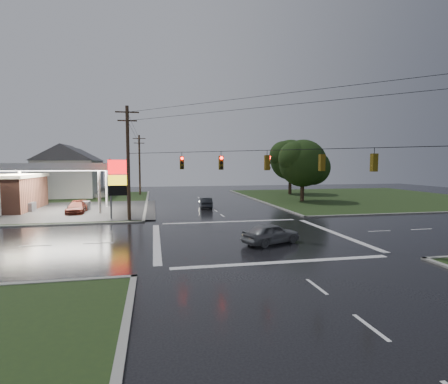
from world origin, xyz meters
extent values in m
plane|color=black|center=(0.00, 0.00, 0.00)|extent=(120.00, 120.00, 0.00)
cube|color=#1F3116|center=(-26.00, 26.00, 0.04)|extent=(36.00, 36.00, 0.08)
cube|color=#1F3116|center=(26.00, 26.00, 0.04)|extent=(36.00, 36.00, 0.08)
cube|color=#2D2D2D|center=(-20.00, 18.00, 0.09)|extent=(26.00, 18.00, 0.02)
cylinder|color=silver|center=(-13.00, 15.00, 2.50)|extent=(0.30, 0.30, 5.00)
cylinder|color=silver|center=(-23.00, 21.00, 2.50)|extent=(0.30, 0.30, 5.00)
cylinder|color=silver|center=(-13.00, 21.00, 2.50)|extent=(0.30, 0.30, 5.00)
cube|color=silver|center=(-18.00, 18.00, 5.20)|extent=(12.00, 8.00, 0.80)
cube|color=white|center=(-18.00, 18.00, 4.78)|extent=(11.40, 7.40, 0.04)
cube|color=#59595E|center=(-21.00, 18.00, 0.55)|extent=(0.80, 1.60, 1.10)
cube|color=#59595E|center=(-15.00, 18.00, 0.55)|extent=(0.80, 1.60, 1.10)
cylinder|color=#59595E|center=(-11.30, 10.50, 3.00)|extent=(0.16, 0.16, 6.00)
cylinder|color=#59595E|center=(-9.70, 10.50, 3.00)|extent=(0.16, 0.16, 6.00)
cube|color=#FA0D11|center=(-10.50, 10.50, 5.20)|extent=(2.00, 0.35, 1.40)
cube|color=yellow|center=(-10.50, 10.50, 3.90)|extent=(2.00, 0.35, 1.00)
cube|color=black|center=(-10.50, 10.50, 2.90)|extent=(2.00, 0.35, 1.00)
cylinder|color=#382619|center=(-9.50, 9.50, 5.50)|extent=(0.32, 0.32, 11.00)
cube|color=#382619|center=(-9.50, 9.50, 10.40)|extent=(2.20, 0.12, 0.12)
cube|color=#382619|center=(-9.50, 9.50, 9.60)|extent=(1.80, 0.12, 0.12)
cylinder|color=#382619|center=(-9.50, 38.00, 5.25)|extent=(0.32, 0.32, 10.50)
cube|color=#382619|center=(-9.50, 38.00, 9.90)|extent=(2.20, 0.12, 0.12)
cube|color=#382619|center=(-9.50, 38.00, 9.10)|extent=(1.80, 0.12, 0.12)
cube|color=#59470C|center=(-4.75, 4.75, 5.60)|extent=(0.34, 0.34, 1.10)
cylinder|color=#FF0C07|center=(-4.75, 4.55, 5.98)|extent=(0.22, 0.08, 0.22)
cube|color=#59470C|center=(-1.90, 1.90, 5.60)|extent=(0.34, 0.34, 1.10)
cylinder|color=#FF0C07|center=(-1.90, 1.70, 5.98)|extent=(0.22, 0.08, 0.22)
cube|color=#59470C|center=(0.95, -0.95, 5.60)|extent=(0.34, 0.34, 1.10)
cylinder|color=#FF0C07|center=(1.15, -0.95, 5.98)|extent=(0.08, 0.22, 0.22)
cube|color=#59470C|center=(3.80, -3.80, 5.60)|extent=(0.34, 0.34, 1.10)
cylinder|color=#FF0C07|center=(3.80, -3.60, 5.98)|extent=(0.22, 0.08, 0.22)
cube|color=#59470C|center=(6.08, -6.08, 5.60)|extent=(0.34, 0.34, 1.10)
cylinder|color=#FF0C07|center=(6.08, -5.88, 5.98)|extent=(0.22, 0.08, 0.22)
cube|color=silver|center=(-21.00, 36.00, 3.00)|extent=(9.00, 8.00, 6.00)
cube|color=gray|center=(-15.70, 36.00, 0.40)|extent=(1.60, 4.80, 0.80)
cube|color=silver|center=(-22.00, 48.00, 3.00)|extent=(9.00, 8.00, 6.00)
cube|color=gray|center=(-16.70, 48.00, 0.40)|extent=(1.60, 4.80, 0.80)
cylinder|color=black|center=(14.00, 22.00, 2.52)|extent=(0.56, 0.56, 5.04)
sphere|color=black|center=(14.00, 22.00, 5.58)|extent=(6.80, 6.80, 6.80)
sphere|color=black|center=(15.70, 22.30, 4.95)|extent=(5.10, 5.10, 5.10)
sphere|color=black|center=(12.64, 21.60, 6.30)|extent=(4.76, 4.76, 4.76)
cylinder|color=black|center=(17.00, 34.00, 2.80)|extent=(0.56, 0.56, 5.60)
sphere|color=black|center=(17.00, 34.00, 6.20)|extent=(7.20, 7.20, 7.20)
sphere|color=black|center=(18.80, 34.30, 5.50)|extent=(5.40, 5.40, 5.40)
sphere|color=black|center=(15.56, 33.60, 7.00)|extent=(5.04, 5.04, 5.04)
imported|color=black|center=(-0.80, 17.60, 0.66)|extent=(1.66, 4.08, 1.32)
imported|color=slate|center=(0.76, -2.50, 0.72)|extent=(4.58, 3.16, 1.45)
imported|color=maroon|center=(-15.55, 15.73, 0.66)|extent=(1.96, 4.59, 1.32)
camera|label=1|loc=(-7.15, -25.21, 5.54)|focal=28.00mm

